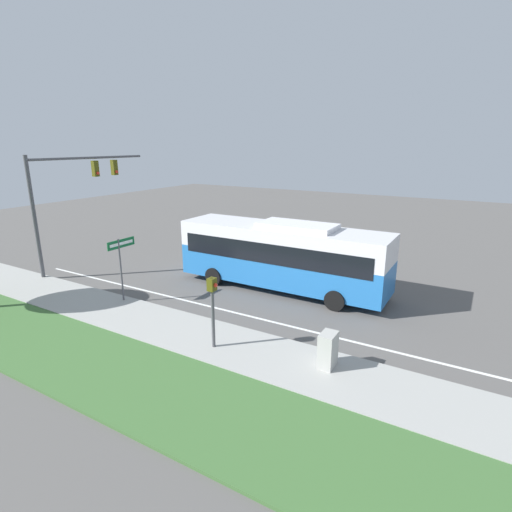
# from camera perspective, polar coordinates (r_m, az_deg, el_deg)

# --- Properties ---
(ground_plane) EXTENTS (80.00, 80.00, 0.00)m
(ground_plane) POSITION_cam_1_polar(r_m,az_deg,el_deg) (19.07, 9.81, -5.84)
(ground_plane) COLOR #565451
(sidewalk) EXTENTS (2.80, 80.00, 0.12)m
(sidewalk) POSITION_cam_1_polar(r_m,az_deg,el_deg) (13.93, 0.46, -13.87)
(sidewalk) COLOR #9E9E99
(sidewalk) RESTS_ON ground_plane
(grass_verge) EXTENTS (3.60, 80.00, 0.10)m
(grass_verge) POSITION_cam_1_polar(r_m,az_deg,el_deg) (11.71, -7.88, -20.49)
(grass_verge) COLOR #3D6633
(grass_verge) RESTS_ON ground_plane
(lane_divider_near) EXTENTS (0.14, 30.00, 0.01)m
(lane_divider_near) POSITION_cam_1_polar(r_m,az_deg,el_deg) (16.01, 5.16, -10.01)
(lane_divider_near) COLOR silver
(lane_divider_near) RESTS_ON ground_plane
(bus) EXTENTS (2.77, 10.33, 3.37)m
(bus) POSITION_cam_1_polar(r_m,az_deg,el_deg) (19.38, 3.74, 0.47)
(bus) COLOR #236BB7
(bus) RESTS_ON ground_plane
(signal_gantry) EXTENTS (7.59, 0.41, 6.42)m
(signal_gantry) POSITION_cam_1_polar(r_m,az_deg,el_deg) (24.45, -24.78, 8.98)
(signal_gantry) COLOR #4C4C51
(signal_gantry) RESTS_ON ground_plane
(pedestrian_signal) EXTENTS (0.28, 0.34, 2.64)m
(pedestrian_signal) POSITION_cam_1_polar(r_m,az_deg,el_deg) (13.63, -6.22, -6.41)
(pedestrian_signal) COLOR #4C4C51
(pedestrian_signal) RESTS_ON ground_plane
(street_sign) EXTENTS (1.49, 0.08, 2.95)m
(street_sign) POSITION_cam_1_polar(r_m,az_deg,el_deg) (18.60, -18.71, -0.25)
(street_sign) COLOR #4C4C51
(street_sign) RESTS_ON ground_plane
(utility_cabinet) EXTENTS (0.69, 0.47, 1.15)m
(utility_cabinet) POSITION_cam_1_polar(r_m,az_deg,el_deg) (13.08, 10.22, -13.07)
(utility_cabinet) COLOR #A8A8A3
(utility_cabinet) RESTS_ON sidewalk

